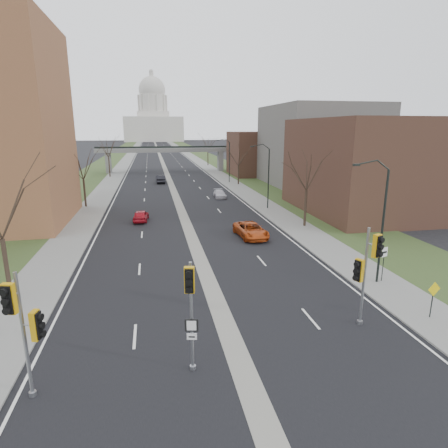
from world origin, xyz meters
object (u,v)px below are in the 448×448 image
object	(u,v)px
signal_pole_left	(23,320)
car_left_near	(141,216)
signal_pole_median	(190,299)
speed_limit_sign	(384,258)
car_right_mid	(220,194)
warning_sign	(433,294)
car_right_near	(251,230)
signal_pole_right	(367,264)
car_left_far	(160,179)

from	to	relation	value
signal_pole_left	car_left_near	world-z (taller)	signal_pole_left
signal_pole_median	car_left_near	world-z (taller)	signal_pole_median
speed_limit_sign	car_left_near	size ratio (longest dim) A/B	0.63
speed_limit_sign	car_right_mid	size ratio (longest dim) A/B	0.60
warning_sign	car_right_near	distance (m)	19.30
car_left_near	car_right_near	size ratio (longest dim) A/B	0.74
speed_limit_sign	car_left_near	distance (m)	28.17
signal_pole_left	warning_sign	world-z (taller)	signal_pole_left
signal_pole_left	signal_pole_right	xyz separation A→B (m)	(16.25, 2.78, 0.11)
signal_pole_right	warning_sign	distance (m)	4.91
signal_pole_median	speed_limit_sign	xyz separation A→B (m)	(14.53, 7.73, -1.80)
speed_limit_sign	signal_pole_right	bearing A→B (deg)	-149.01
car_left_near	car_right_near	distance (m)	14.40
car_left_near	warning_sign	bearing A→B (deg)	127.34
signal_pole_right	car_right_near	bearing A→B (deg)	70.08
signal_pole_left	warning_sign	xyz separation A→B (m)	(20.66, 2.81, -2.05)
signal_pole_right	car_right_near	world-z (taller)	signal_pole_right
warning_sign	car_right_mid	size ratio (longest dim) A/B	0.52
signal_pole_left	signal_pole_median	world-z (taller)	signal_pole_left
signal_pole_left	speed_limit_sign	size ratio (longest dim) A/B	2.17
speed_limit_sign	car_right_mid	distance (m)	36.05
signal_pole_right	warning_sign	bearing A→B (deg)	-24.14
signal_pole_left	signal_pole_median	distance (m)	6.53
car_left_near	car_left_far	world-z (taller)	car_left_far
signal_pole_median	car_right_mid	distance (m)	44.41
warning_sign	signal_pole_right	bearing A→B (deg)	173.07
signal_pole_median	warning_sign	world-z (taller)	signal_pole_median
warning_sign	car_left_near	bearing A→B (deg)	114.50
car_right_mid	signal_pole_right	bearing A→B (deg)	-87.39
signal_pole_median	car_left_far	size ratio (longest dim) A/B	1.09
signal_pole_median	car_right_near	size ratio (longest dim) A/B	0.97
warning_sign	car_right_near	size ratio (longest dim) A/B	0.41
signal_pole_median	speed_limit_sign	bearing A→B (deg)	39.64
signal_pole_left	car_left_near	xyz separation A→B (m)	(3.65, 30.29, -2.92)
warning_sign	car_left_far	bearing A→B (deg)	95.75
speed_limit_sign	warning_sign	bearing A→B (deg)	-111.52
signal_pole_left	car_left_far	size ratio (longest dim) A/B	1.14
warning_sign	car_left_near	size ratio (longest dim) A/B	0.55
signal_pole_median	speed_limit_sign	size ratio (longest dim) A/B	2.07
speed_limit_sign	car_left_far	world-z (taller)	speed_limit_sign
signal_pole_left	speed_limit_sign	bearing A→B (deg)	35.64
signal_pole_left	car_right_mid	bearing A→B (deg)	84.71
signal_pole_median	warning_sign	bearing A→B (deg)	21.10
car_left_near	car_right_near	world-z (taller)	car_right_near
signal_pole_right	car_right_mid	xyz separation A→B (m)	(-0.57, 41.02, -3.10)
signal_pole_right	car_left_near	world-z (taller)	signal_pole_right
signal_pole_left	signal_pole_right	world-z (taller)	signal_pole_right
signal_pole_left	car_right_mid	distance (m)	46.62
signal_pole_right	signal_pole_median	bearing A→B (deg)	169.02
signal_pole_median	car_left_near	distance (m)	30.13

